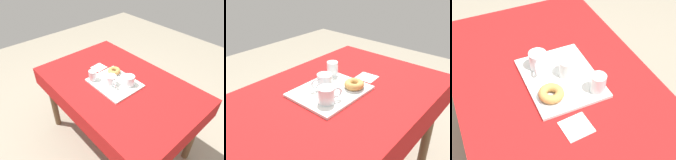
# 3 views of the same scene
# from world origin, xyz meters

# --- Properties ---
(dining_table) EXTENTS (1.41, 0.92, 0.77)m
(dining_table) POSITION_xyz_m (0.00, 0.00, 0.67)
(dining_table) COLOR red
(dining_table) RESTS_ON ground
(serving_tray) EXTENTS (0.41, 0.33, 0.02)m
(serving_tray) POSITION_xyz_m (0.01, 0.03, 0.77)
(serving_tray) COLOR white
(serving_tray) RESTS_ON dining_table
(tea_mug_left) EXTENTS (0.13, 0.09, 0.09)m
(tea_mug_left) POSITION_xyz_m (-0.10, -0.04, 0.82)
(tea_mug_left) COLOR white
(tea_mug_left) RESTS_ON serving_tray
(tea_mug_right) EXTENTS (0.13, 0.09, 0.09)m
(tea_mug_right) POSITION_xyz_m (0.00, 0.07, 0.82)
(tea_mug_right) COLOR white
(tea_mug_right) RESTS_ON serving_tray
(water_glass_near) EXTENTS (0.07, 0.07, 0.09)m
(water_glass_near) POSITION_xyz_m (0.16, 0.15, 0.82)
(water_glass_near) COLOR white
(water_glass_near) RESTS_ON serving_tray
(donut_plate_left) EXTENTS (0.12, 0.12, 0.01)m
(donut_plate_left) POSITION_xyz_m (0.11, -0.06, 0.78)
(donut_plate_left) COLOR silver
(donut_plate_left) RESTS_ON serving_tray
(sugar_donut_left) EXTENTS (0.11, 0.11, 0.04)m
(sugar_donut_left) POSITION_xyz_m (0.11, -0.06, 0.81)
(sugar_donut_left) COLOR tan
(sugar_donut_left) RESTS_ON donut_plate_left
(paper_napkin) EXTENTS (0.12, 0.13, 0.01)m
(paper_napkin) POSITION_xyz_m (0.29, -0.02, 0.77)
(paper_napkin) COLOR white
(paper_napkin) RESTS_ON dining_table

